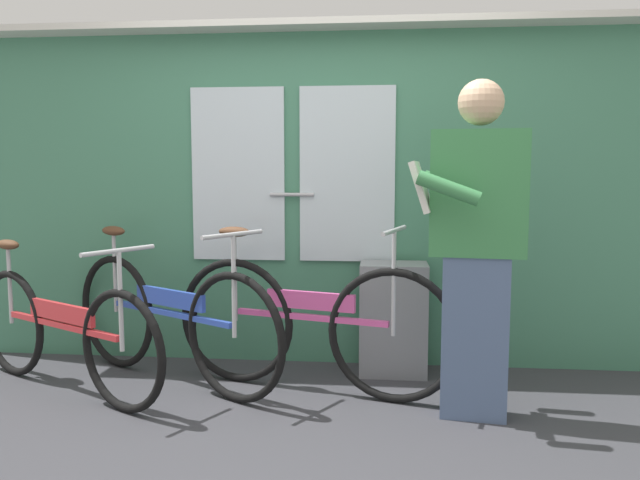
# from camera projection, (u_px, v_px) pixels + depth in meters

# --- Properties ---
(ground_plane) EXTENTS (5.87, 4.13, 0.04)m
(ground_plane) POSITION_uv_depth(u_px,v_px,m) (299.00, 445.00, 2.94)
(ground_plane) COLOR #38383D
(train_door_wall) EXTENTS (4.87, 0.28, 2.15)m
(train_door_wall) POSITION_uv_depth(u_px,v_px,m) (323.00, 190.00, 4.06)
(train_door_wall) COLOR #427F60
(train_door_wall) RESTS_ON ground_plane
(bicycle_near_door) EXTENTS (1.53, 0.95, 0.93)m
(bicycle_near_door) POSITION_uv_depth(u_px,v_px,m) (169.00, 319.00, 3.71)
(bicycle_near_door) COLOR black
(bicycle_near_door) RESTS_ON ground_plane
(bicycle_leaning_behind) EXTENTS (1.64, 0.59, 0.95)m
(bicycle_leaning_behind) POSITION_uv_depth(u_px,v_px,m) (309.00, 324.00, 3.56)
(bicycle_leaning_behind) COLOR black
(bicycle_leaning_behind) RESTS_ON ground_plane
(bicycle_by_pole) EXTENTS (1.50, 0.89, 0.86)m
(bicycle_by_pole) POSITION_uv_depth(u_px,v_px,m) (61.00, 331.00, 3.56)
(bicycle_by_pole) COLOR black
(bicycle_by_pole) RESTS_ON ground_plane
(passenger_reading_newspaper) EXTENTS (0.60, 0.52, 1.69)m
(passenger_reading_newspaper) POSITION_uv_depth(u_px,v_px,m) (475.00, 242.00, 3.15)
(passenger_reading_newspaper) COLOR slate
(passenger_reading_newspaper) RESTS_ON ground_plane
(trash_bin_by_wall) EXTENTS (0.41, 0.28, 0.69)m
(trash_bin_by_wall) POSITION_uv_depth(u_px,v_px,m) (393.00, 319.00, 3.89)
(trash_bin_by_wall) COLOR gray
(trash_bin_by_wall) RESTS_ON ground_plane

